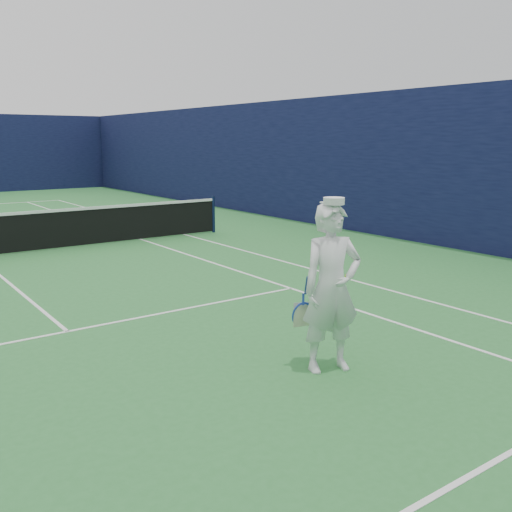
{
  "coord_description": "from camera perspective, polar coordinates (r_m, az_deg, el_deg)",
  "views": [
    {
      "loc": [
        -2.35,
        -14.26,
        2.69
      ],
      "look_at": [
        2.11,
        -8.08,
        1.13
      ],
      "focal_mm": 40.0,
      "sensor_mm": 36.0,
      "label": 1
    }
  ],
  "objects": [
    {
      "name": "tennis_player",
      "position": [
        6.68,
        7.56,
        -3.17
      ],
      "size": [
        0.83,
        0.69,
        2.05
      ],
      "rotation": [
        0.0,
        0.0,
        -0.29
      ],
      "color": "white",
      "rests_on": "ground"
    }
  ]
}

